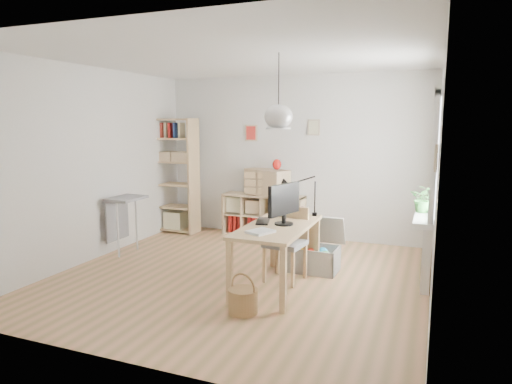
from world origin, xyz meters
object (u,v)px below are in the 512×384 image
at_px(desk, 278,233).
at_px(cube_shelf, 263,219).
at_px(storage_chest, 315,253).
at_px(drawer_chest, 267,182).
at_px(tall_bookshelf, 174,171).
at_px(monitor, 284,202).
at_px(chair, 287,239).

distance_m(desk, cube_shelf, 2.48).
relative_size(storage_chest, drawer_chest, 0.96).
xyz_separation_m(cube_shelf, storage_chest, (1.29, -1.45, -0.08)).
relative_size(desk, tall_bookshelf, 0.75).
bearing_deg(monitor, drawer_chest, 132.31).
xyz_separation_m(tall_bookshelf, drawer_chest, (1.65, 0.24, -0.15)).
relative_size(desk, drawer_chest, 1.97).
bearing_deg(cube_shelf, monitor, -63.62).
relative_size(cube_shelf, monitor, 2.58).
bearing_deg(storage_chest, desk, -107.38).
relative_size(chair, monitor, 1.66).
relative_size(cube_shelf, chair, 1.56).
height_order(desk, chair, chair).
relative_size(chair, storage_chest, 1.23).
bearing_deg(drawer_chest, monitor, -41.12).
bearing_deg(desk, chair, 84.81).
height_order(desk, storage_chest, desk).
relative_size(cube_shelf, storage_chest, 1.91).
height_order(desk, drawer_chest, drawer_chest).
bearing_deg(desk, drawer_chest, 113.18).
height_order(tall_bookshelf, monitor, tall_bookshelf).
height_order(cube_shelf, storage_chest, cube_shelf).
xyz_separation_m(desk, cube_shelf, (-1.02, 2.23, -0.36)).
xyz_separation_m(desk, monitor, (0.06, 0.05, 0.36)).
relative_size(desk, chair, 1.67).
height_order(cube_shelf, tall_bookshelf, tall_bookshelf).
xyz_separation_m(desk, tall_bookshelf, (-2.59, 1.95, 0.43)).
bearing_deg(tall_bookshelf, storage_chest, -22.23).
distance_m(tall_bookshelf, storage_chest, 3.20).
height_order(desk, tall_bookshelf, tall_bookshelf).
height_order(chair, drawer_chest, drawer_chest).
bearing_deg(monitor, storage_chest, 91.99).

